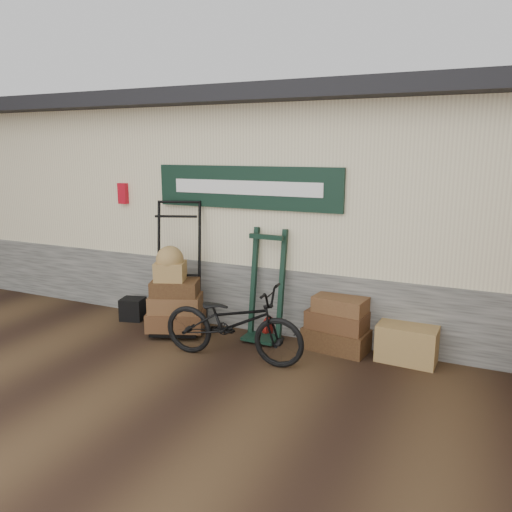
{
  "coord_description": "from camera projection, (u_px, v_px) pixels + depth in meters",
  "views": [
    {
      "loc": [
        2.53,
        -4.88,
        2.45
      ],
      "look_at": [
        -0.13,
        0.9,
        1.07
      ],
      "focal_mm": 35.0,
      "sensor_mm": 36.0,
      "label": 1
    }
  ],
  "objects": [
    {
      "name": "bicycle",
      "position": [
        233.0,
        318.0,
        5.81
      ],
      "size": [
        0.72,
        1.78,
        1.02
      ],
      "primitive_type": "imported",
      "rotation": [
        0.0,
        0.0,
        1.63
      ],
      "color": "black",
      "rests_on": "ground"
    },
    {
      "name": "ground",
      "position": [
        234.0,
        360.0,
        5.88
      ],
      "size": [
        80.0,
        80.0,
        0.0
      ],
      "primitive_type": "plane",
      "color": "black",
      "rests_on": "ground"
    },
    {
      "name": "porter_trolley",
      "position": [
        178.0,
        266.0,
        6.71
      ],
      "size": [
        1.08,
        0.95,
        1.79
      ],
      "primitive_type": null,
      "rotation": [
        0.0,
        0.0,
        0.37
      ],
      "color": "black",
      "rests_on": "ground"
    },
    {
      "name": "black_trunk",
      "position": [
        133.0,
        309.0,
        7.25
      ],
      "size": [
        0.38,
        0.34,
        0.32
      ],
      "primitive_type": "cube",
      "rotation": [
        0.0,
        0.0,
        0.24
      ],
      "color": "black",
      "rests_on": "ground"
    },
    {
      "name": "wicker_hamper",
      "position": [
        407.0,
        343.0,
        5.84
      ],
      "size": [
        0.7,
        0.48,
        0.44
      ],
      "primitive_type": "cube",
      "rotation": [
        0.0,
        0.0,
        -0.05
      ],
      "color": "olive",
      "rests_on": "ground"
    },
    {
      "name": "station_building",
      "position": [
        311.0,
        201.0,
        7.97
      ],
      "size": [
        14.4,
        4.1,
        3.2
      ],
      "color": "#4C4C47",
      "rests_on": "ground"
    },
    {
      "name": "suitcase_stack",
      "position": [
        338.0,
        322.0,
        6.15
      ],
      "size": [
        0.84,
        0.58,
        0.69
      ],
      "primitive_type": null,
      "rotation": [
        0.0,
        0.0,
        -0.13
      ],
      "color": "#3D2313",
      "rests_on": "ground"
    },
    {
      "name": "green_barrow",
      "position": [
        266.0,
        285.0,
        6.43
      ],
      "size": [
        0.53,
        0.45,
        1.44
      ],
      "primitive_type": null,
      "rotation": [
        0.0,
        0.0,
        -0.03
      ],
      "color": "black",
      "rests_on": "ground"
    }
  ]
}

